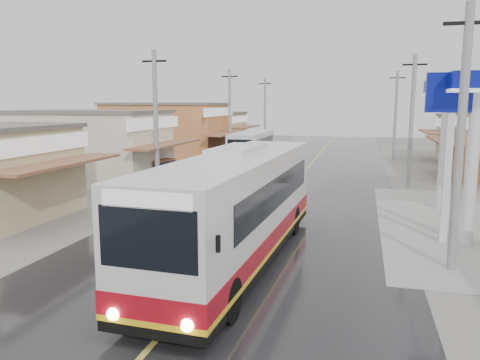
{
  "coord_description": "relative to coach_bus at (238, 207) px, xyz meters",
  "views": [
    {
      "loc": [
        4.18,
        -15.15,
        5.11
      ],
      "look_at": [
        -0.39,
        2.25,
        2.17
      ],
      "focal_mm": 35.0,
      "sensor_mm": 36.0,
      "label": 1
    }
  ],
  "objects": [
    {
      "name": "utility_poles_left",
      "position": [
        -7.39,
        16.93,
        -1.82
      ],
      "size": [
        1.6,
        50.0,
        8.0
      ],
      "primitive_type": null,
      "color": "gray",
      "rests_on": "ground"
    },
    {
      "name": "shopfronts_left",
      "position": [
        -13.39,
        18.93,
        -1.82
      ],
      "size": [
        11.0,
        44.0,
        5.2
      ],
      "primitive_type": null,
      "color": "tan",
      "rests_on": "ground"
    },
    {
      "name": "second_bus",
      "position": [
        -5.07,
        23.5,
        -0.31
      ],
      "size": [
        2.37,
        8.43,
        2.79
      ],
      "rotation": [
        0.0,
        0.0,
        0.01
      ],
      "color": "silver",
      "rests_on": "road"
    },
    {
      "name": "coach_bus",
      "position": [
        0.0,
        0.0,
        0.0
      ],
      "size": [
        3.23,
        12.17,
        3.77
      ],
      "rotation": [
        0.0,
        0.0,
        -0.05
      ],
      "color": "silver",
      "rests_on": "road"
    },
    {
      "name": "road",
      "position": [
        -0.39,
        15.93,
        -1.81
      ],
      "size": [
        12.0,
        90.0,
        0.02
      ],
      "primitive_type": "cube",
      "color": "black",
      "rests_on": "ground"
    },
    {
      "name": "ground",
      "position": [
        -0.39,
        0.93,
        -1.82
      ],
      "size": [
        120.0,
        120.0,
        0.0
      ],
      "primitive_type": "plane",
      "color": "slate",
      "rests_on": "ground"
    },
    {
      "name": "tricycle_near",
      "position": [
        -8.88,
        13.46,
        -0.93
      ],
      "size": [
        1.82,
        2.32,
        1.56
      ],
      "rotation": [
        0.0,
        0.0,
        -0.29
      ],
      "color": "#26262D",
      "rests_on": "ground"
    },
    {
      "name": "cyclist",
      "position": [
        -4.25,
        7.23,
        -1.14
      ],
      "size": [
        1.18,
        2.04,
        2.08
      ],
      "rotation": [
        0.0,
        0.0,
        -0.28
      ],
      "color": "black",
      "rests_on": "ground"
    },
    {
      "name": "tyre_stack",
      "position": [
        -6.18,
        5.74,
        -1.61
      ],
      "size": [
        0.82,
        0.82,
        0.42
      ],
      "color": "black",
      "rests_on": "ground"
    },
    {
      "name": "centre_line",
      "position": [
        -0.39,
        15.93,
        -1.79
      ],
      "size": [
        0.15,
        90.0,
        0.01
      ],
      "primitive_type": "cube",
      "color": "#D8CC4C",
      "rests_on": "road"
    },
    {
      "name": "utility_poles_right",
      "position": [
        6.61,
        15.93,
        -1.82
      ],
      "size": [
        1.6,
        36.0,
        8.0
      ],
      "primitive_type": null,
      "color": "gray",
      "rests_on": "ground"
    }
  ]
}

